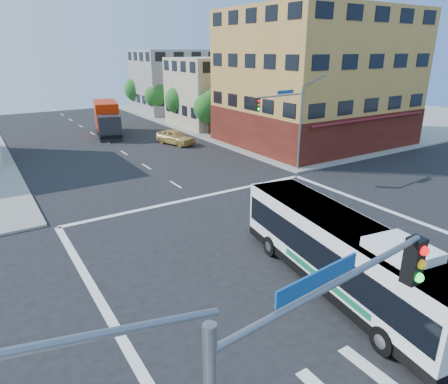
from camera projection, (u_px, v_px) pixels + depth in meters
ground at (283, 251)px, 21.12m from camera, size 120.00×120.00×0.00m
sidewalk_ne at (307, 112)px, 66.56m from camera, size 50.00×50.00×0.15m
corner_building_ne at (316, 89)px, 43.89m from camera, size 18.10×15.44×14.00m
building_east_near at (219, 92)px, 55.16m from camera, size 12.06×10.06×9.00m
building_east_far at (174, 81)px, 66.11m from camera, size 12.06×10.06×10.00m
signal_mast_ne at (287, 115)px, 32.45m from camera, size 7.91×1.13×8.07m
street_tree_a at (209, 106)px, 48.09m from camera, size 3.60×3.60×5.53m
street_tree_b at (180, 98)px, 54.39m from camera, size 3.80×3.80×5.79m
street_tree_c at (156, 95)px, 60.85m from camera, size 3.40×3.40×5.29m
street_tree_d at (137, 88)px, 67.06m from camera, size 4.00×4.00×6.03m
transit_bus at (341, 253)px, 17.22m from camera, size 4.36×12.36×3.59m
box_truck at (107, 119)px, 48.98m from camera, size 4.44×9.13×3.95m
parked_car at (175, 137)px, 44.49m from camera, size 3.36×5.17×1.64m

